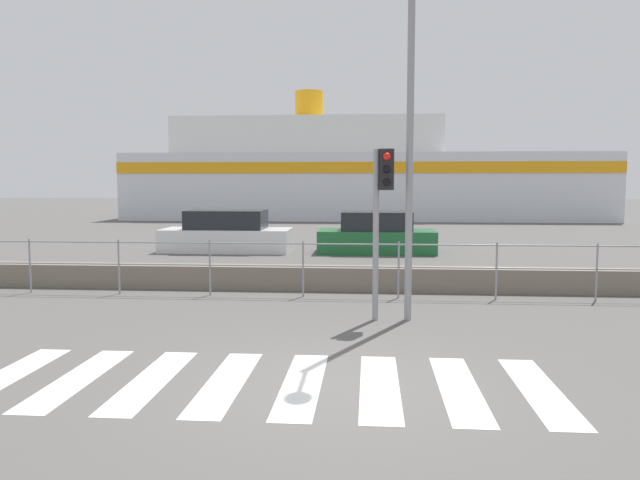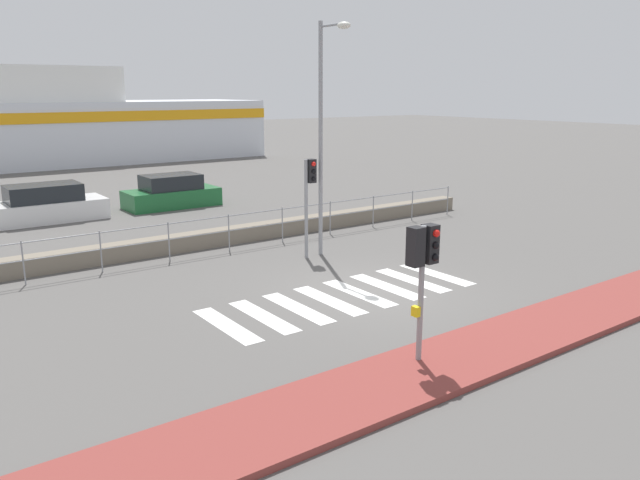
# 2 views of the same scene
# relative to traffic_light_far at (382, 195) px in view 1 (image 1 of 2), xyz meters

# --- Properties ---
(ground_plane) EXTENTS (160.00, 160.00, 0.00)m
(ground_plane) POSITION_rel_traffic_light_far_xyz_m (-0.59, -3.46, -2.12)
(ground_plane) COLOR #565451
(crosswalk) EXTENTS (6.75, 2.40, 0.01)m
(crosswalk) POSITION_rel_traffic_light_far_xyz_m (-1.43, -3.46, -2.12)
(crosswalk) COLOR silver
(crosswalk) RESTS_ON ground_plane
(seawall) EXTENTS (19.39, 0.55, 0.51)m
(seawall) POSITION_rel_traffic_light_far_xyz_m (-0.59, 2.94, -1.87)
(seawall) COLOR slate
(seawall) RESTS_ON ground_plane
(harbor_fence) EXTENTS (17.49, 0.04, 1.15)m
(harbor_fence) POSITION_rel_traffic_light_far_xyz_m (-0.59, 2.06, -1.36)
(harbor_fence) COLOR gray
(harbor_fence) RESTS_ON ground_plane
(traffic_light_far) EXTENTS (0.34, 0.32, 2.89)m
(traffic_light_far) POSITION_rel_traffic_light_far_xyz_m (0.00, 0.00, 0.00)
(traffic_light_far) COLOR gray
(traffic_light_far) RESTS_ON ground_plane
(streetlamp) EXTENTS (0.32, 1.31, 6.67)m
(streetlamp) POSITION_rel_traffic_light_far_xyz_m (0.45, -0.17, 1.98)
(streetlamp) COLOR gray
(streetlamp) RESTS_ON ground_plane
(ferry_boat) EXTENTS (29.50, 7.80, 8.10)m
(ferry_boat) POSITION_rel_traffic_light_far_xyz_m (-1.30, 29.83, 0.56)
(ferry_boat) COLOR silver
(ferry_boat) RESTS_ON ground_plane
(parked_car_white) EXTENTS (4.31, 1.78, 1.39)m
(parked_car_white) POSITION_rel_traffic_light_far_xyz_m (-5.02, 10.13, -1.53)
(parked_car_white) COLOR silver
(parked_car_white) RESTS_ON ground_plane
(parked_car_green) EXTENTS (3.84, 1.77, 1.37)m
(parked_car_green) POSITION_rel_traffic_light_far_xyz_m (0.03, 10.13, -1.54)
(parked_car_green) COLOR #1E6633
(parked_car_green) RESTS_ON ground_plane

